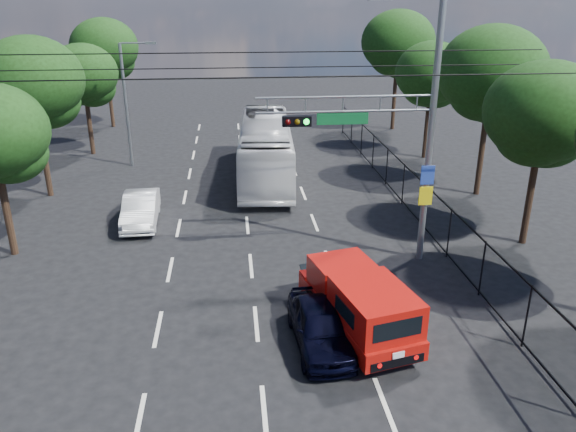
{
  "coord_description": "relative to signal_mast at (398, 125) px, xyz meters",
  "views": [
    {
      "loc": [
        -0.54,
        -10.96,
        9.5
      ],
      "look_at": [
        1.18,
        5.87,
        2.8
      ],
      "focal_mm": 35.0,
      "sensor_mm": 36.0,
      "label": 1
    }
  ],
  "objects": [
    {
      "name": "lane_markings",
      "position": [
        -5.28,
        6.01,
        -5.24
      ],
      "size": [
        6.12,
        38.0,
        0.01
      ],
      "color": "beige",
      "rests_on": "ground"
    },
    {
      "name": "utility_wires",
      "position": [
        -5.28,
        0.84,
        1.99
      ],
      "size": [
        22.0,
        5.04,
        0.74
      ],
      "color": "black",
      "rests_on": "ground"
    },
    {
      "name": "tree_left_e",
      "position": [
        -14.87,
        25.03,
        0.29
      ],
      "size": [
        4.92,
        4.92,
        7.99
      ],
      "color": "black",
      "rests_on": "ground"
    },
    {
      "name": "streetlight_left",
      "position": [
        -11.62,
        14.01,
        -1.3
      ],
      "size": [
        2.09,
        0.22,
        7.08
      ],
      "color": "slate",
      "rests_on": "ground"
    },
    {
      "name": "ground",
      "position": [
        -5.28,
        -7.99,
        -5.24
      ],
      "size": [
        120.0,
        120.0,
        0.0
      ],
      "primitive_type": "plane",
      "color": "black",
      "rests_on": "ground"
    },
    {
      "name": "tree_left_d",
      "position": [
        -14.67,
        17.03,
        -0.52
      ],
      "size": [
        4.2,
        4.2,
        6.83
      ],
      "color": "black",
      "rests_on": "ground"
    },
    {
      "name": "tree_right_d",
      "position": [
        6.13,
        14.03,
        -0.39
      ],
      "size": [
        4.32,
        4.32,
        7.02
      ],
      "color": "black",
      "rests_on": "ground"
    },
    {
      "name": "red_pickup",
      "position": [
        -2.26,
        -4.72,
        -4.22
      ],
      "size": [
        2.98,
        5.43,
        1.92
      ],
      "color": "black",
      "rests_on": "ground"
    },
    {
      "name": "signal_mast",
      "position": [
        0.0,
        0.0,
        0.0
      ],
      "size": [
        6.43,
        0.39,
        9.5
      ],
      "color": "slate",
      "rests_on": "ground"
    },
    {
      "name": "tree_left_c",
      "position": [
        -15.07,
        9.03,
        0.15
      ],
      "size": [
        4.8,
        4.8,
        7.8
      ],
      "color": "black",
      "rests_on": "ground"
    },
    {
      "name": "navy_hatchback",
      "position": [
        -3.5,
        -5.3,
        -4.59
      ],
      "size": [
        1.74,
        3.88,
        1.3
      ],
      "primitive_type": "imported",
      "rotation": [
        0.0,
        0.0,
        0.06
      ],
      "color": "black",
      "rests_on": "ground"
    },
    {
      "name": "tree_right_e",
      "position": [
        6.33,
        22.03,
        0.69
      ],
      "size": [
        5.28,
        5.28,
        8.58
      ],
      "color": "black",
      "rests_on": "ground"
    },
    {
      "name": "tree_right_c",
      "position": [
        6.53,
        7.03,
        0.49
      ],
      "size": [
        5.1,
        5.1,
        8.29
      ],
      "color": "black",
      "rests_on": "ground"
    },
    {
      "name": "tree_right_b",
      "position": [
        5.93,
        1.03,
        -0.19
      ],
      "size": [
        4.5,
        4.5,
        7.31
      ],
      "color": "black",
      "rests_on": "ground"
    },
    {
      "name": "white_bus",
      "position": [
        -4.0,
        11.02,
        -3.64
      ],
      "size": [
        3.37,
        11.67,
        3.21
      ],
      "primitive_type": "imported",
      "rotation": [
        0.0,
        0.0,
        -0.06
      ],
      "color": "silver",
      "rests_on": "ground"
    },
    {
      "name": "white_van",
      "position": [
        -9.95,
        4.74,
        -4.57
      ],
      "size": [
        1.6,
        4.14,
        1.35
      ],
      "primitive_type": "imported",
      "rotation": [
        0.0,
        0.0,
        0.04
      ],
      "color": "silver",
      "rests_on": "ground"
    },
    {
      "name": "fence_right",
      "position": [
        2.32,
        4.18,
        -4.21
      ],
      "size": [
        0.06,
        34.03,
        2.0
      ],
      "color": "black",
      "rests_on": "ground"
    }
  ]
}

